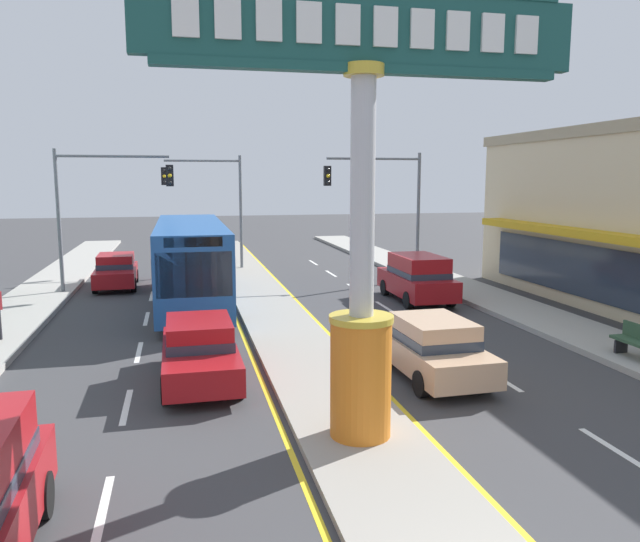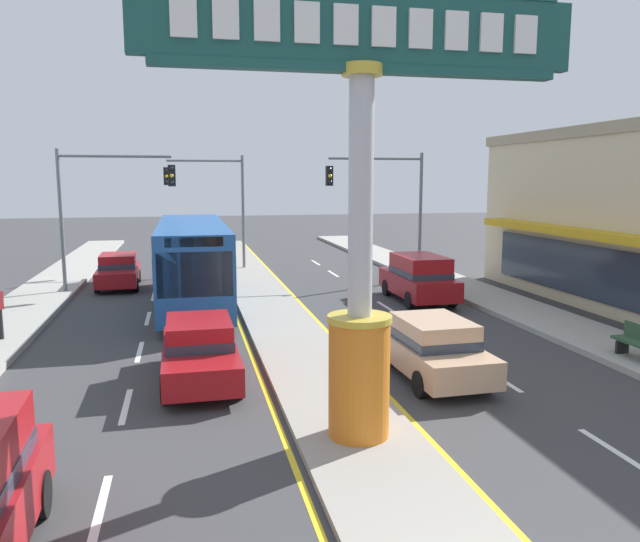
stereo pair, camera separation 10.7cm
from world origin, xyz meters
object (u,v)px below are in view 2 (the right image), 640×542
traffic_light_left_side (104,196)px  sedan_far_right_lane (118,270)px  bus_mid_left_lane (192,258)px  sedan_far_left_oncoming (431,347)px  traffic_light_median_far (215,193)px  sedan_kerb_right (200,350)px  traffic_light_right_side (387,194)px  district_sign (361,204)px  suv_near_left_lane (419,278)px

traffic_light_left_side → sedan_far_right_lane: (0.28, 1.61, -3.46)m
bus_mid_left_lane → sedan_far_left_oncoming: (5.68, -10.46, -1.08)m
traffic_light_median_far → sedan_far_left_oncoming: traffic_light_median_far is taller
traffic_light_left_side → sedan_kerb_right: traffic_light_left_side is taller
traffic_light_left_side → traffic_light_right_side: same height
district_sign → suv_near_left_lane: size_ratio=1.76×
traffic_light_left_side → bus_mid_left_lane: 5.40m
sedan_kerb_right → traffic_light_right_side: bearing=55.3°
sedan_far_left_oncoming → traffic_light_median_far: bearing=102.4°
district_sign → traffic_light_left_side: 18.22m
traffic_light_right_side → bus_mid_left_lane: bearing=-157.4°
district_sign → traffic_light_median_far: bearing=93.7°
traffic_light_left_side → suv_near_left_lane: (12.56, -4.51, -3.26)m
district_sign → sedan_far_right_lane: 19.99m
traffic_light_right_side → sedan_far_left_oncoming: traffic_light_right_side is taller
sedan_kerb_right → sedan_far_right_lane: bearing=102.9°
bus_mid_left_lane → sedan_far_left_oncoming: size_ratio=2.58×
traffic_light_median_far → district_sign: bearing=-86.3°
bus_mid_left_lane → sedan_kerb_right: bus_mid_left_lane is taller
traffic_light_right_side → sedan_far_right_lane: size_ratio=1.43×
district_sign → traffic_light_left_side: (-6.42, 17.05, -0.25)m
traffic_light_median_far → sedan_kerb_right: bearing=-94.2°
traffic_light_median_far → sedan_kerb_right: size_ratio=1.44×
traffic_light_right_side → suv_near_left_lane: bearing=-93.2°
district_sign → traffic_light_right_side: size_ratio=1.31×
sedan_kerb_right → traffic_light_median_far: bearing=85.8°
bus_mid_left_lane → traffic_light_right_side: bearing=22.6°
district_sign → suv_near_left_lane: district_sign is taller
district_sign → bus_mid_left_lane: bearing=101.6°
district_sign → traffic_light_median_far: district_sign is taller
bus_mid_left_lane → sedan_kerb_right: 9.57m
bus_mid_left_lane → sedan_kerb_right: bearing=-90.0°
district_sign → traffic_light_left_side: bearing=110.6°
sedan_kerb_right → district_sign: bearing=-56.4°
sedan_far_right_lane → bus_mid_left_lane: (3.30, -4.88, 1.08)m
traffic_light_left_side → sedan_far_left_oncoming: size_ratio=1.43×
district_sign → sedan_far_right_lane: district_sign is taller
traffic_light_median_far → sedan_far_right_lane: (-4.68, -4.21, -3.41)m
traffic_light_left_side → traffic_light_right_side: size_ratio=1.00×
traffic_light_median_far → sedan_far_right_lane: 7.15m
traffic_light_right_side → suv_near_left_lane: (-0.29, -5.10, -3.26)m
traffic_light_left_side → traffic_light_median_far: (4.96, 5.82, -0.05)m
district_sign → traffic_light_right_side: bearing=70.0°
suv_near_left_lane → sedan_kerb_right: (-8.98, -8.26, -0.20)m
district_sign → sedan_far_left_oncoming: bearing=49.4°
district_sign → bus_mid_left_lane: (-2.84, 13.78, -2.63)m
traffic_light_median_far → sedan_kerb_right: (-1.38, -18.59, -3.41)m
bus_mid_left_lane → sedan_far_left_oncoming: bearing=-61.5°
traffic_light_left_side → traffic_light_median_far: size_ratio=1.00×
traffic_light_right_side → traffic_light_median_far: 9.46m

